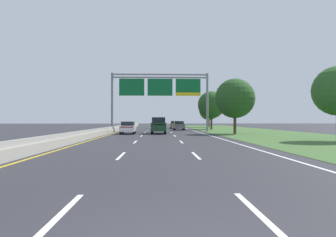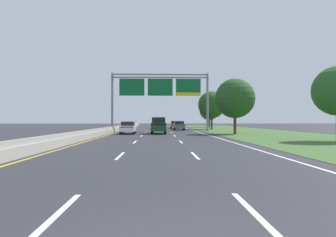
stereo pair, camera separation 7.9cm
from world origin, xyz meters
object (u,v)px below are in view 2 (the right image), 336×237
car_darkgreen_centre_lane_suv (159,125)px  roadside_tree_far (212,105)px  car_white_left_lane_sedan (128,127)px  car_gold_right_lane_sedan (175,125)px  pickup_truck_black (159,123)px  roadside_tree_distant (209,110)px  overhead_sign_gantry (160,90)px  roadside_tree_mid (235,98)px  car_grey_right_lane_sedan (179,125)px

car_darkgreen_centre_lane_suv → roadside_tree_far: size_ratio=0.66×
car_white_left_lane_sedan → car_gold_right_lane_sedan: (7.28, 23.01, 0.00)m
pickup_truck_black → roadside_tree_distant: 18.35m
car_white_left_lane_sedan → roadside_tree_far: roadside_tree_far is taller
overhead_sign_gantry → pickup_truck_black: (-0.18, 13.26, -5.35)m
car_darkgreen_centre_lane_suv → roadside_tree_far: bearing=-30.4°
roadside_tree_mid → car_gold_right_lane_sedan: bearing=104.5°
overhead_sign_gantry → pickup_truck_black: size_ratio=2.77×
car_white_left_lane_sedan → roadside_tree_mid: size_ratio=0.63×
pickup_truck_black → car_gold_right_lane_sedan: bearing=-58.1°
car_white_left_lane_sedan → roadside_tree_distant: roadside_tree_distant is taller
car_grey_right_lane_sedan → roadside_tree_far: bearing=-64.3°
roadside_tree_mid → roadside_tree_far: roadside_tree_far is taller
roadside_tree_mid → roadside_tree_distant: roadside_tree_mid is taller
car_white_left_lane_sedan → car_grey_right_lane_sedan: (7.47, 13.84, 0.00)m
overhead_sign_gantry → car_gold_right_lane_sedan: size_ratio=3.41×
pickup_truck_black → roadside_tree_far: (9.88, -3.91, 3.54)m
pickup_truck_black → car_white_left_lane_sedan: size_ratio=1.23×
car_darkgreen_centre_lane_suv → car_grey_right_lane_sedan: bearing=-14.4°
roadside_tree_distant → car_white_left_lane_sedan: bearing=-115.7°
car_white_left_lane_sedan → car_gold_right_lane_sedan: same height
overhead_sign_gantry → car_gold_right_lane_sedan: bearing=78.4°
car_grey_right_lane_sedan → pickup_truck_black: bearing=26.6°
car_white_left_lane_sedan → roadside_tree_distant: size_ratio=0.67×
overhead_sign_gantry → car_darkgreen_centre_lane_suv: 9.15m
overhead_sign_gantry → roadside_tree_far: size_ratio=2.10×
car_darkgreen_centre_lane_suv → car_gold_right_lane_sedan: 23.12m
overhead_sign_gantry → car_grey_right_lane_sedan: bearing=61.9°
pickup_truck_black → car_darkgreen_centre_lane_suv: bearing=178.7°
pickup_truck_black → car_grey_right_lane_sedan: 7.84m
car_gold_right_lane_sedan → roadside_tree_mid: 25.02m
car_grey_right_lane_sedan → roadside_tree_far: size_ratio=0.61×
pickup_truck_black → roadside_tree_far: size_ratio=0.76×
pickup_truck_black → roadside_tree_mid: (9.55, -21.79, 3.41)m
overhead_sign_gantry → car_darkgreen_centre_lane_suv: size_ratio=3.20×
car_gold_right_lane_sedan → roadside_tree_distant: roadside_tree_distant is taller
car_white_left_lane_sedan → car_darkgreen_centre_lane_suv: size_ratio=0.94×
car_gold_right_lane_sedan → roadside_tree_distant: 14.63m
pickup_truck_black → roadside_tree_mid: size_ratio=0.78×
car_white_left_lane_sedan → car_grey_right_lane_sedan: same height
pickup_truck_black → car_darkgreen_centre_lane_suv: (-0.06, -20.70, 0.02)m
pickup_truck_black → roadside_tree_distant: bearing=-44.5°
pickup_truck_black → car_white_left_lane_sedan: (-3.94, -20.84, -0.26)m
car_darkgreen_centre_lane_suv → roadside_tree_far: (9.94, 16.79, 3.51)m
overhead_sign_gantry → car_white_left_lane_sedan: size_ratio=3.40×
overhead_sign_gantry → car_white_left_lane_sedan: (-4.12, -7.58, -5.60)m
car_grey_right_lane_sedan → car_gold_right_lane_sedan: 9.17m
overhead_sign_gantry → pickup_truck_black: overhead_sign_gantry is taller
car_white_left_lane_sedan → roadside_tree_distant: 37.86m
roadside_tree_far → car_darkgreen_centre_lane_suv: bearing=-120.6°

